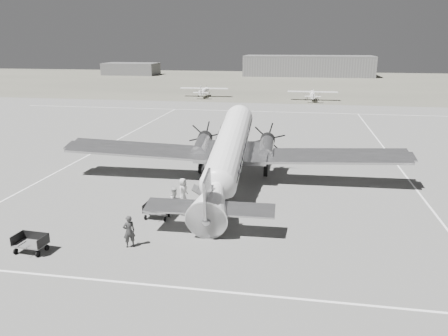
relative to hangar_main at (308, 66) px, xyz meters
The scene contains 16 objects.
ground 120.15m from the hangar_main, 92.39° to the right, with size 260.00×260.00×0.00m, color slate.
taxi_line_near 134.13m from the hangar_main, 92.14° to the right, with size 60.00×0.15×0.01m, color white.
taxi_line_right 120.25m from the hangar_main, 86.66° to the right, with size 0.15×80.00×0.01m, color white.
taxi_line_left 112.43m from the hangar_main, 101.81° to the right, with size 0.15×60.00×0.01m, color white.
taxi_line_horizon 80.22m from the hangar_main, 93.58° to the right, with size 90.00×0.15×0.01m, color white.
grass_infield 25.71m from the hangar_main, 101.31° to the right, with size 260.00×90.00×0.01m, color #646355.
hangar_main is the anchor object (origin of this frame).
shed_secondary 60.22m from the hangar_main, behind, with size 18.00×10.00×4.00m, color #555555.
dc3_airliner 119.61m from the hangar_main, 93.56° to the right, with size 28.36×19.68×5.40m, color #BBBABD, non-canonical shape.
light_plane_left 66.16m from the hangar_main, 109.23° to the right, with size 10.07×8.17×2.09m, color white, non-canonical shape.
light_plane_right 64.60m from the hangar_main, 89.83° to the right, with size 9.68×7.85×2.01m, color white, non-canonical shape.
baggage_cart_near 126.68m from the hangar_main, 94.98° to the right, with size 1.74×1.23×0.98m, color #555555, non-canonical shape.
baggage_cart_far 132.92m from the hangar_main, 97.03° to the right, with size 1.79×1.26×1.01m, color #555555, non-canonical shape.
ground_crew 130.86m from the hangar_main, 94.92° to the right, with size 0.68×0.44×1.86m, color #313131.
ramp_agent 125.91m from the hangar_main, 94.54° to the right, with size 0.94×0.73×1.94m, color silver.
passenger 123.72m from the hangar_main, 94.65° to the right, with size 0.91×0.59×1.87m, color #BCBCBA.
Camera 1 is at (2.72, -31.34, 11.02)m, focal length 35.00 mm.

